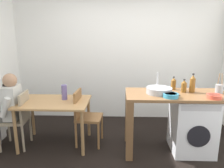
# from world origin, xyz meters

# --- Properties ---
(ground_plane) EXTENTS (5.46, 5.46, 0.00)m
(ground_plane) POSITION_xyz_m (0.00, 0.00, 0.00)
(ground_plane) COLOR black
(wall_back) EXTENTS (4.60, 0.10, 2.70)m
(wall_back) POSITION_xyz_m (0.00, 1.75, 1.35)
(wall_back) COLOR white
(wall_back) RESTS_ON ground_plane
(dining_table) EXTENTS (1.10, 0.76, 0.74)m
(dining_table) POSITION_xyz_m (-1.01, 0.46, 0.64)
(dining_table) COLOR tan
(dining_table) RESTS_ON ground_plane
(chair_person_seat) EXTENTS (0.43, 0.43, 0.90)m
(chair_person_seat) POSITION_xyz_m (-1.55, 0.37, 0.51)
(chair_person_seat) COLOR gray
(chair_person_seat) RESTS_ON ground_plane
(chair_opposite) EXTENTS (0.43, 0.43, 0.90)m
(chair_opposite) POSITION_xyz_m (-0.53, 0.52, 0.51)
(chair_opposite) COLOR olive
(chair_opposite) RESTS_ON ground_plane
(seated_person) EXTENTS (0.51, 0.52, 1.20)m
(seated_person) POSITION_xyz_m (-1.71, 0.35, 0.67)
(seated_person) COLOR #595651
(seated_person) RESTS_ON ground_plane
(kitchen_counter) EXTENTS (1.50, 0.68, 0.92)m
(kitchen_counter) POSITION_xyz_m (0.67, 0.34, 0.76)
(kitchen_counter) COLOR brown
(kitchen_counter) RESTS_ON ground_plane
(washing_machine) EXTENTS (0.60, 0.61, 0.86)m
(washing_machine) POSITION_xyz_m (1.14, 0.34, 0.43)
(washing_machine) COLOR silver
(washing_machine) RESTS_ON ground_plane
(sink_basin) EXTENTS (0.38, 0.38, 0.09)m
(sink_basin) POSITION_xyz_m (0.62, 0.34, 0.97)
(sink_basin) COLOR #9EA0A5
(sink_basin) RESTS_ON kitchen_counter
(tap) EXTENTS (0.02, 0.02, 0.28)m
(tap) POSITION_xyz_m (0.62, 0.52, 1.06)
(tap) COLOR #B2B2B7
(tap) RESTS_ON kitchen_counter
(bottle_tall_green) EXTENTS (0.08, 0.08, 0.20)m
(bottle_tall_green) POSITION_xyz_m (0.88, 0.59, 1.01)
(bottle_tall_green) COLOR brown
(bottle_tall_green) RESTS_ON kitchen_counter
(bottle_squat_brown) EXTENTS (0.08, 0.08, 0.20)m
(bottle_squat_brown) POSITION_xyz_m (1.00, 0.42, 1.01)
(bottle_squat_brown) COLOR brown
(bottle_squat_brown) RESTS_ON kitchen_counter
(bottle_clear_small) EXTENTS (0.08, 0.08, 0.29)m
(bottle_clear_small) POSITION_xyz_m (1.13, 0.43, 1.05)
(bottle_clear_small) COLOR brown
(bottle_clear_small) RESTS_ON kitchen_counter
(mixing_bowl) EXTENTS (0.21, 0.21, 0.06)m
(mixing_bowl) POSITION_xyz_m (0.75, 0.14, 0.95)
(mixing_bowl) COLOR teal
(mixing_bowl) RESTS_ON kitchen_counter
(utensil_crock) EXTENTS (0.11, 0.11, 0.30)m
(utensil_crock) POSITION_xyz_m (1.51, 0.39, 0.99)
(utensil_crock) COLOR gray
(utensil_crock) RESTS_ON kitchen_counter
(colander) EXTENTS (0.20, 0.20, 0.06)m
(colander) POSITION_xyz_m (1.33, 0.12, 0.95)
(colander) COLOR #D84C38
(colander) RESTS_ON kitchen_counter
(vase) EXTENTS (0.09, 0.09, 0.24)m
(vase) POSITION_xyz_m (-0.86, 0.56, 0.86)
(vase) COLOR slate
(vase) RESTS_ON dining_table
(scissors) EXTENTS (0.15, 0.06, 0.01)m
(scissors) POSITION_xyz_m (0.83, 0.24, 0.92)
(scissors) COLOR #B2B2B7
(scissors) RESTS_ON kitchen_counter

